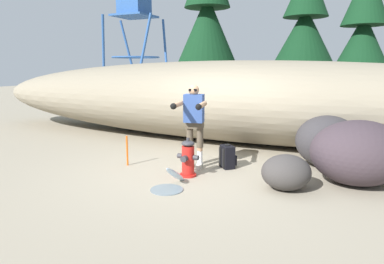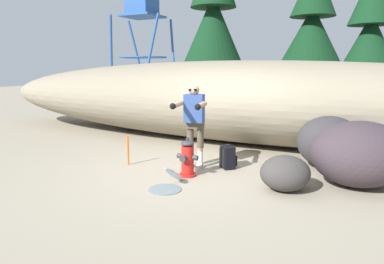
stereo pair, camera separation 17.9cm
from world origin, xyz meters
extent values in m
cube|color=gray|center=(0.00, 0.00, -0.02)|extent=(56.00, 56.00, 0.04)
ellipsoid|color=gray|center=(0.00, 3.12, 1.05)|extent=(16.58, 3.20, 2.09)
cylinder|color=red|center=(0.06, -0.19, 0.02)|extent=(0.30, 0.30, 0.04)
cylinder|color=red|center=(0.06, -0.19, 0.30)|extent=(0.22, 0.22, 0.51)
ellipsoid|color=#333338|center=(0.06, -0.19, 0.60)|extent=(0.23, 0.23, 0.10)
cylinder|color=#333338|center=(0.06, -0.19, 0.68)|extent=(0.06, 0.06, 0.05)
cylinder|color=#333338|center=(-0.09, -0.19, 0.36)|extent=(0.09, 0.09, 0.09)
cylinder|color=#333338|center=(0.22, -0.19, 0.36)|extent=(0.09, 0.09, 0.09)
cylinder|color=#333338|center=(0.06, -0.34, 0.36)|extent=(0.11, 0.09, 0.11)
ellipsoid|color=silver|center=(0.06, -0.67, 0.16)|extent=(0.10, 0.69, 0.48)
cylinder|color=slate|center=(0.06, -0.99, 0.01)|extent=(0.53, 0.53, 0.01)
cube|color=beige|center=(0.05, 0.34, 0.04)|extent=(0.15, 0.28, 0.09)
cylinder|color=white|center=(0.04, 0.40, 0.21)|extent=(0.10, 0.10, 0.24)
cylinder|color=tan|center=(0.04, 0.40, 0.37)|extent=(0.10, 0.10, 0.07)
cylinder|color=brown|center=(0.04, 0.40, 0.60)|extent=(0.13, 0.13, 0.40)
cube|color=beige|center=(-0.14, 0.30, 0.04)|extent=(0.15, 0.28, 0.09)
cylinder|color=white|center=(-0.16, 0.35, 0.21)|extent=(0.10, 0.10, 0.24)
cylinder|color=tan|center=(-0.16, 0.35, 0.37)|extent=(0.10, 0.10, 0.07)
cylinder|color=brown|center=(-0.16, 0.35, 0.60)|extent=(0.13, 0.13, 0.40)
cube|color=brown|center=(-0.06, 0.38, 0.86)|extent=(0.35, 0.26, 0.16)
cube|color=#2D4784|center=(-0.04, 0.29, 1.17)|extent=(0.40, 0.31, 0.53)
cube|color=#511E19|center=(-0.08, 0.49, 1.20)|extent=(0.31, 0.21, 0.40)
sphere|color=tan|center=(-0.04, 0.27, 1.51)|extent=(0.20, 0.20, 0.20)
cube|color=black|center=(-0.02, 0.19, 1.52)|extent=(0.15, 0.05, 0.04)
cylinder|color=tan|center=(0.25, -0.03, 1.27)|extent=(0.21, 0.59, 0.09)
sphere|color=black|center=(0.31, -0.29, 1.27)|extent=(0.11, 0.11, 0.11)
cylinder|color=tan|center=(-0.18, -0.12, 1.27)|extent=(0.21, 0.59, 0.09)
sphere|color=black|center=(-0.12, -0.38, 1.27)|extent=(0.11, 0.11, 0.11)
cube|color=black|center=(0.54, 0.59, 0.22)|extent=(0.35, 0.36, 0.44)
cube|color=black|center=(0.63, 0.68, 0.15)|extent=(0.19, 0.19, 0.20)
torus|color=black|center=(0.54, 0.59, 0.46)|extent=(0.10, 0.10, 0.02)
cube|color=black|center=(0.39, 0.57, 0.22)|extent=(0.06, 0.06, 0.37)
cube|color=black|center=(0.51, 0.45, 0.22)|extent=(0.06, 0.06, 0.37)
ellipsoid|color=#333033|center=(2.28, 1.50, 0.51)|extent=(1.73, 1.73, 1.01)
ellipsoid|color=#3B3036|center=(2.82, 0.61, 0.54)|extent=(2.06, 1.99, 1.08)
ellipsoid|color=#3C3837|center=(1.78, -0.15, 0.28)|extent=(1.08, 1.07, 0.57)
cylinder|color=#47331E|center=(-3.13, 8.44, 0.78)|extent=(0.36, 0.36, 1.57)
cone|color=#0F3319|center=(-3.13, 8.44, 3.23)|extent=(2.96, 2.96, 3.33)
cylinder|color=#47331E|center=(0.58, 10.48, 0.85)|extent=(0.35, 0.35, 1.70)
cone|color=#0F3319|center=(0.58, 10.48, 3.08)|extent=(2.91, 2.91, 2.76)
cylinder|color=#47331E|center=(2.83, 7.96, 0.64)|extent=(0.28, 0.28, 1.27)
cone|color=#0F3319|center=(2.83, 7.96, 2.49)|extent=(2.36, 2.36, 2.43)
cylinder|color=#285193|center=(-8.85, 15.17, 2.50)|extent=(1.03, 1.03, 5.04)
cylinder|color=#285193|center=(-11.72, 15.17, 2.50)|extent=(1.03, 1.03, 5.04)
cylinder|color=#285193|center=(-8.85, 12.29, 2.50)|extent=(1.03, 1.03, 5.04)
cylinder|color=#285193|center=(-11.72, 12.29, 2.50)|extent=(1.03, 1.03, 5.04)
torus|color=#285193|center=(-10.28, 13.73, 2.50)|extent=(3.09, 3.09, 0.10)
cube|color=#285193|center=(-10.28, 13.73, 5.06)|extent=(2.30, 2.30, 0.12)
cube|color=#285193|center=(-10.28, 13.73, 6.02)|extent=(1.61, 1.61, 1.80)
cylinder|color=#E55914|center=(-1.33, -0.08, 0.30)|extent=(0.04, 0.04, 0.60)
camera|label=1|loc=(2.63, -5.60, 1.95)|focal=32.42mm
camera|label=2|loc=(2.79, -5.53, 1.95)|focal=32.42mm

